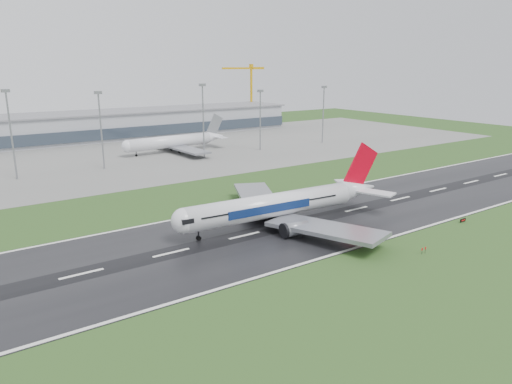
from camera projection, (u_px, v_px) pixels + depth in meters
ground at (305, 221)px, 129.44m from camera, size 520.00×520.00×0.00m
runway at (305, 221)px, 129.42m from camera, size 400.00×45.00×0.10m
apron at (138, 154)px, 228.86m from camera, size 400.00×130.00×0.08m
terminal at (100, 126)px, 274.66m from camera, size 240.00×36.00×15.00m
main_airliner at (285, 189)px, 125.39m from camera, size 68.23×65.36×19.03m
parked_airliner at (174, 135)px, 232.27m from camera, size 60.46×56.76×16.79m
tower_crane at (251, 94)px, 347.13m from camera, size 42.68×12.87×42.96m
runway_sign at (463, 220)px, 128.70m from camera, size 2.28×0.91×1.04m
floodmast_1 at (12, 137)px, 173.46m from camera, size 0.64×0.64×32.21m
floodmast_2 at (101, 132)px, 191.73m from camera, size 0.64×0.64×30.57m
floodmast_3 at (203, 122)px, 217.28m from camera, size 0.64×0.64×32.58m
floodmast_4 at (260, 122)px, 235.38m from camera, size 0.64×0.64×29.00m
floodmast_5 at (323, 116)px, 258.44m from camera, size 0.64×0.64×29.91m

